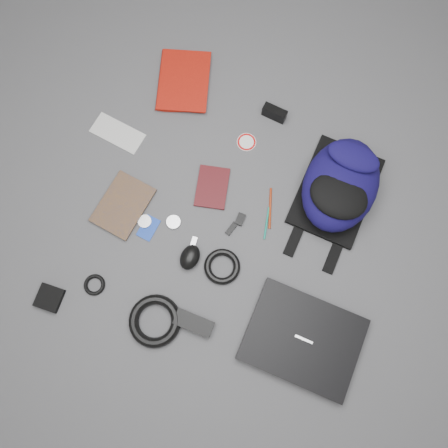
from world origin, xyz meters
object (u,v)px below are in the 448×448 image
at_px(compact_camera, 274,113).
at_px(pouch, 49,298).
at_px(laptop, 303,339).
at_px(backpack, 341,185).
at_px(comic_book, 105,195).
at_px(textbook_red, 159,80).
at_px(power_brick, 194,323).
at_px(mouse, 190,257).
at_px(dvd_case, 212,187).

bearing_deg(compact_camera, pouch, -112.31).
bearing_deg(laptop, compact_camera, 117.93).
height_order(backpack, comic_book, backpack).
distance_m(backpack, textbook_red, 0.83).
relative_size(backpack, power_brick, 2.98).
height_order(backpack, laptop, backpack).
height_order(textbook_red, comic_book, textbook_red).
bearing_deg(power_brick, backpack, 64.59).
distance_m(backpack, mouse, 0.61).
bearing_deg(backpack, compact_camera, 149.67).
relative_size(textbook_red, pouch, 3.13).
bearing_deg(power_brick, mouse, 116.14).
height_order(compact_camera, pouch, compact_camera).
relative_size(backpack, compact_camera, 4.33).
xyz_separation_m(textbook_red, mouse, (0.41, -0.61, 0.01)).
distance_m(comic_book, mouse, 0.41).
distance_m(power_brick, pouch, 0.53).
height_order(compact_camera, power_brick, compact_camera).
height_order(comic_book, mouse, mouse).
xyz_separation_m(backpack, textbook_red, (-0.82, 0.17, -0.07)).
bearing_deg(laptop, comic_book, 166.90).
bearing_deg(mouse, textbook_red, 123.39).
xyz_separation_m(backpack, mouse, (-0.40, -0.45, -0.06)).
relative_size(dvd_case, mouse, 1.71).
xyz_separation_m(comic_book, compact_camera, (0.47, 0.56, 0.02)).
distance_m(compact_camera, pouch, 1.09).
distance_m(backpack, power_brick, 0.72).
relative_size(laptop, dvd_case, 2.35).
height_order(power_brick, pouch, power_brick).
height_order(laptop, comic_book, laptop).
xyz_separation_m(textbook_red, comic_book, (0.01, -0.52, -0.01)).
xyz_separation_m(comic_book, mouse, (0.40, -0.09, 0.02)).
height_order(laptop, compact_camera, compact_camera).
distance_m(laptop, pouch, 0.91).
relative_size(backpack, dvd_case, 2.51).
xyz_separation_m(backpack, comic_book, (-0.80, -0.36, -0.08)).
xyz_separation_m(comic_book, power_brick, (0.50, -0.30, 0.01)).
height_order(textbook_red, compact_camera, compact_camera).
xyz_separation_m(backpack, compact_camera, (-0.33, 0.20, -0.06)).
bearing_deg(comic_book, dvd_case, 33.14).
relative_size(laptop, pouch, 4.45).
distance_m(dvd_case, pouch, 0.71).
relative_size(comic_book, power_brick, 1.63).
height_order(dvd_case, compact_camera, compact_camera).
relative_size(power_brick, pouch, 1.60).
bearing_deg(pouch, backpack, 43.81).
bearing_deg(compact_camera, mouse, -92.72).
relative_size(laptop, comic_book, 1.71).
bearing_deg(backpack, power_brick, -113.15).
bearing_deg(textbook_red, dvd_case, -60.08).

